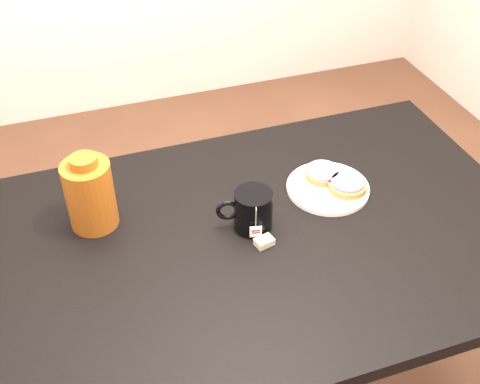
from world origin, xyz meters
The scene contains 7 objects.
table centered at (0.00, 0.00, 0.67)m, with size 1.40×0.90×0.75m.
plate centered at (0.23, 0.10, 0.76)m, with size 0.23×0.23×0.02m.
bagel_back centered at (0.23, 0.15, 0.78)m, with size 0.10×0.10×0.03m.
bagel_front centered at (0.28, 0.08, 0.77)m, with size 0.15×0.15×0.03m.
mug centered at (-0.02, 0.03, 0.80)m, with size 0.15×0.12×0.11m.
teabag_pouch centered at (-0.01, -0.04, 0.76)m, with size 0.04×0.03×0.02m, color #C6B793.
bagel_package centered at (-0.39, 0.18, 0.85)m, with size 0.12×0.12×0.21m.
Camera 1 is at (-0.41, -1.03, 1.79)m, focal length 45.00 mm.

